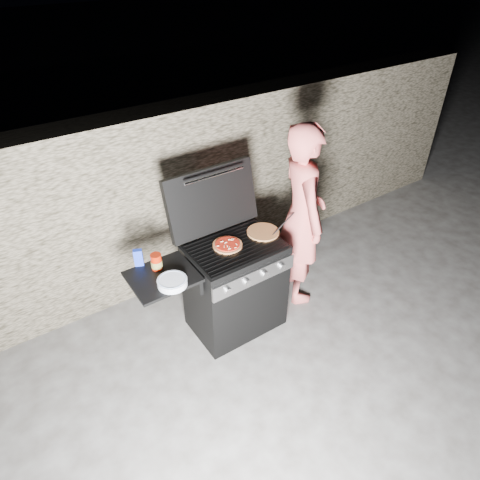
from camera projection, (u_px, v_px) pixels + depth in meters
ground at (236, 322)px, 4.11m from camera, size 50.00×50.00×0.00m
stone_wall at (177, 195)px, 4.29m from camera, size 8.00×0.35×1.80m
gas_grill at (212, 297)px, 3.73m from camera, size 1.34×0.79×0.91m
pizza_topped at (228, 245)px, 3.57m from camera, size 0.26×0.26×0.03m
pizza_plain at (263, 232)px, 3.73m from camera, size 0.33×0.33×0.02m
sauce_jar at (156, 262)px, 3.31m from camera, size 0.09×0.09×0.13m
blue_carton at (138, 258)px, 3.34m from camera, size 0.08×0.06×0.15m
plate_stack at (172, 282)px, 3.18m from camera, size 0.30×0.30×0.05m
person at (302, 216)px, 3.97m from camera, size 0.64×0.77×1.81m
tongs at (286, 221)px, 3.80m from camera, size 0.45×0.16×0.09m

